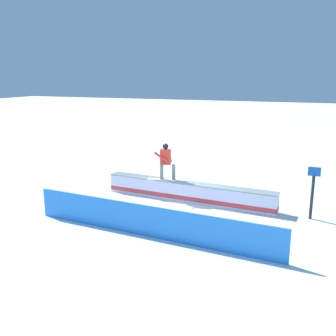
# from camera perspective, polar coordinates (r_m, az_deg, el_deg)

# --- Properties ---
(ground_plane) EXTENTS (120.00, 120.00, 0.00)m
(ground_plane) POSITION_cam_1_polar(r_m,az_deg,el_deg) (14.58, 3.02, -4.99)
(ground_plane) COLOR white
(grind_box) EXTENTS (6.74, 0.96, 0.75)m
(grind_box) POSITION_cam_1_polar(r_m,az_deg,el_deg) (14.48, 3.04, -3.73)
(grind_box) COLOR white
(grind_box) RESTS_ON ground_plane
(snowboarder) EXTENTS (1.59, 0.66, 1.43)m
(snowboarder) POSITION_cam_1_polar(r_m,az_deg,el_deg) (14.52, -0.29, 1.15)
(snowboarder) COLOR silver
(snowboarder) RESTS_ON grind_box
(safety_fence) EXTENTS (8.07, 0.58, 0.97)m
(safety_fence) POSITION_cam_1_polar(r_m,az_deg,el_deg) (11.31, -2.92, -8.02)
(safety_fence) COLOR #2C85EE
(safety_fence) RESTS_ON ground_plane
(trail_marker) EXTENTS (0.40, 0.10, 1.79)m
(trail_marker) POSITION_cam_1_polar(r_m,az_deg,el_deg) (13.39, 20.96, -3.31)
(trail_marker) COLOR #262628
(trail_marker) RESTS_ON ground_plane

